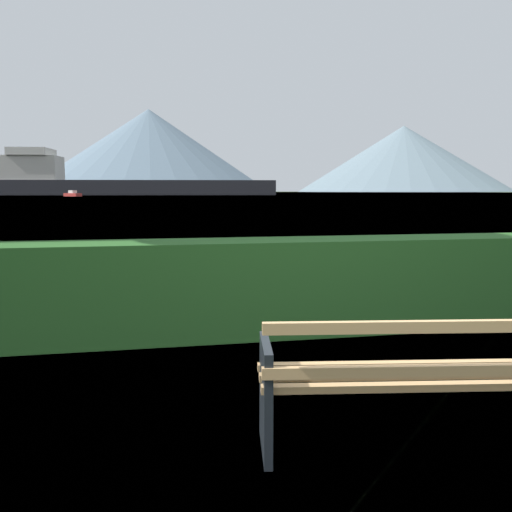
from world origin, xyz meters
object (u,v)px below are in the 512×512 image
sailboat_mid (73,194)px  fishing_boat_near (19,194)px  park_bench (411,382)px  cargo_ship_large (106,182)px

sailboat_mid → fishing_boat_near: bearing=116.7°
park_bench → cargo_ship_large: 191.78m
park_bench → fishing_boat_near: bearing=103.1°
cargo_ship_large → sailboat_mid: 45.21m
park_bench → fishing_boat_near: (-45.01, 193.45, 0.03)m
park_bench → sailboat_mid: sailboat_mid is taller
fishing_boat_near → sailboat_mid: size_ratio=1.23×
cargo_ship_large → fishing_boat_near: bearing=175.3°
fishing_boat_near → park_bench: bearing=-76.9°
park_bench → cargo_ship_large: cargo_ship_large is taller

